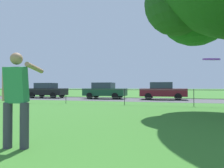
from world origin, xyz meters
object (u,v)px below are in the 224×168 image
at_px(person_thrower, 17,96).
at_px(car_dark_green_center, 105,91).
at_px(frisbee, 211,59).
at_px(car_maroon_far_left, 163,91).
at_px(car_black_right, 47,90).

xyz_separation_m(person_thrower, car_dark_green_center, (-3.61, 16.14, -0.16)).
relative_size(person_thrower, frisbee, 4.85).
relative_size(frisbee, car_maroon_far_left, 0.09).
xyz_separation_m(frisbee, car_black_right, (-13.27, 15.59, -0.79)).
height_order(frisbee, car_maroon_far_left, frisbee).
bearing_deg(car_dark_green_center, person_thrower, -77.41).
distance_m(person_thrower, car_maroon_far_left, 16.31).
relative_size(person_thrower, car_dark_green_center, 0.43).
height_order(frisbee, car_black_right, frisbee).
bearing_deg(car_dark_green_center, frisbee, -65.95).
bearing_deg(car_maroon_far_left, car_dark_green_center, -179.23).
bearing_deg(person_thrower, car_black_right, 121.56).
bearing_deg(frisbee, car_black_right, 130.40).
xyz_separation_m(frisbee, car_dark_green_center, (-6.96, 15.59, -0.79)).
distance_m(car_black_right, car_maroon_far_left, 11.72).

